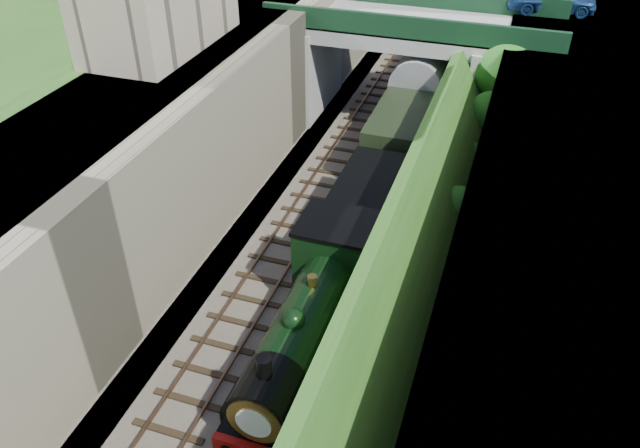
# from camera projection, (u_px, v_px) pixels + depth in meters

# --- Properties ---
(ground) EXTENTS (160.00, 160.00, 0.00)m
(ground) POSITION_uv_depth(u_px,v_px,m) (234.00, 438.00, 19.83)
(ground) COLOR #1E4714
(ground) RESTS_ON ground
(trackbed) EXTENTS (10.00, 90.00, 0.20)m
(trackbed) POSITION_uv_depth(u_px,v_px,m) (385.00, 149.00, 35.21)
(trackbed) COLOR #473F38
(trackbed) RESTS_ON ground
(retaining_wall) EXTENTS (1.00, 90.00, 7.00)m
(retaining_wall) POSITION_uv_depth(u_px,v_px,m) (292.00, 80.00, 34.67)
(retaining_wall) COLOR #756B56
(retaining_wall) RESTS_ON ground
(street_plateau_left) EXTENTS (6.00, 90.00, 7.00)m
(street_plateau_left) POSITION_uv_depth(u_px,v_px,m) (235.00, 72.00, 35.58)
(street_plateau_left) COLOR #262628
(street_plateau_left) RESTS_ON ground
(street_plateau_right) EXTENTS (8.00, 90.00, 6.25)m
(street_plateau_right) POSITION_uv_depth(u_px,v_px,m) (574.00, 125.00, 30.98)
(street_plateau_right) COLOR #262628
(street_plateau_right) RESTS_ON ground
(embankment_slope) EXTENTS (4.94, 90.00, 6.58)m
(embankment_slope) POSITION_uv_depth(u_px,v_px,m) (481.00, 117.00, 32.73)
(embankment_slope) COLOR #1E4714
(embankment_slope) RESTS_ON ground
(track_left) EXTENTS (2.50, 90.00, 0.20)m
(track_left) POSITION_uv_depth(u_px,v_px,m) (351.00, 141.00, 35.64)
(track_left) COLOR black
(track_left) RESTS_ON trackbed
(track_right) EXTENTS (2.50, 90.00, 0.20)m
(track_right) POSITION_uv_depth(u_px,v_px,m) (406.00, 150.00, 34.81)
(track_right) COLOR black
(track_right) RESTS_ON trackbed
(road_bridge) EXTENTS (16.00, 6.40, 7.25)m
(road_bridge) POSITION_uv_depth(u_px,v_px,m) (421.00, 58.00, 35.74)
(road_bridge) COLOR gray
(road_bridge) RESTS_ON ground
(building_near) EXTENTS (4.00, 8.00, 4.00)m
(building_near) POSITION_uv_depth(u_px,v_px,m) (158.00, 2.00, 27.89)
(building_near) COLOR gray
(building_near) RESTS_ON street_plateau_left
(tree) EXTENTS (3.60, 3.80, 6.60)m
(tree) POSITION_uv_depth(u_px,v_px,m) (509.00, 73.00, 32.50)
(tree) COLOR black
(tree) RESTS_ON ground
(locomotive) EXTENTS (3.10, 10.22, 3.83)m
(locomotive) POSITION_uv_depth(u_px,v_px,m) (311.00, 319.00, 21.54)
(locomotive) COLOR black
(locomotive) RESTS_ON trackbed
(tender) EXTENTS (2.70, 6.00, 3.05)m
(tender) POSITION_uv_depth(u_px,v_px,m) (366.00, 212.00, 27.39)
(tender) COLOR black
(tender) RESTS_ON trackbed
(coach_front) EXTENTS (2.90, 18.00, 3.70)m
(coach_front) POSITION_uv_depth(u_px,v_px,m) (422.00, 92.00, 36.86)
(coach_front) COLOR black
(coach_front) RESTS_ON trackbed
(coach_middle) EXTENTS (2.90, 18.00, 3.70)m
(coach_middle) POSITION_uv_depth(u_px,v_px,m) (466.00, 4.00, 51.37)
(coach_middle) COLOR black
(coach_middle) RESTS_ON trackbed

